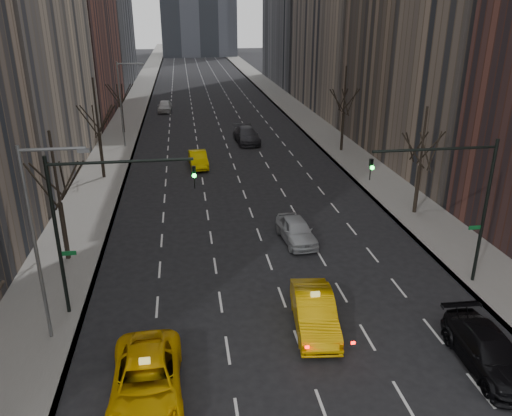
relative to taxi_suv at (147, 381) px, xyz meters
name	(u,v)px	position (x,y,z in m)	size (l,w,h in m)	color
sidewalk_left	(134,107)	(-5.65, 64.47, -0.75)	(4.50, 320.00, 0.15)	slate
sidewalk_right	(287,103)	(18.85, 64.47, -0.75)	(4.50, 320.00, 0.15)	slate
tree_lw_b	(60,203)	(-5.40, 12.47, 2.90)	(3.36, 3.50, 7.82)	black
tree_lw_c	(99,135)	(-5.40, 28.47, 3.22)	(3.36, 3.50, 8.74)	black
tree_lw_d	(121,104)	(-5.40, 46.47, 2.74)	(3.36, 3.50, 7.36)	black
tree_rw_b	(420,166)	(18.60, 16.47, 2.90)	(3.36, 3.50, 7.82)	black
tree_rw_c	(343,114)	(18.60, 34.47, 3.22)	(3.36, 3.50, 8.74)	black
traffic_mast_left	(91,210)	(-2.51, 6.46, 4.67)	(6.69, 0.39, 8.00)	black
traffic_mast_right	(458,191)	(15.71, 6.46, 4.67)	(6.69, 0.39, 8.00)	black
streetlight_near	(41,227)	(-4.24, 4.47, 4.80)	(2.83, 0.22, 9.00)	slate
streetlight_far	(124,96)	(-4.24, 39.47, 4.80)	(2.83, 0.22, 9.00)	slate
taxi_suv	(147,381)	(0.00, 0.00, 0.00)	(2.72, 5.90, 1.64)	#E2A604
taxi_sedan	(314,312)	(7.58, 3.58, 0.04)	(1.82, 5.23, 1.72)	#DA9E04
silver_sedan_ahead	(296,230)	(8.84, 13.08, -0.03)	(1.87, 4.65, 1.58)	#A2A6AA
parked_suv_black	(488,351)	(14.12, -0.20, -0.03)	(2.20, 5.41, 1.57)	black
far_taxi	(198,159)	(3.15, 30.87, -0.05)	(1.62, 4.65, 1.53)	#E5C104
far_suv_grey	(247,135)	(9.01, 39.68, 0.04)	(2.41, 5.93, 1.72)	#303035
far_car_white	(165,106)	(-0.70, 60.08, 0.01)	(1.96, 4.87, 1.66)	silver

